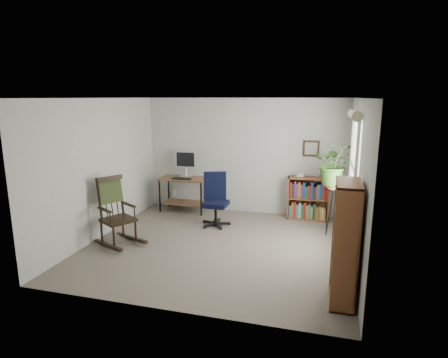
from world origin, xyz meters
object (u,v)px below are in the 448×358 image
(rocking_chair, at_px, (118,211))
(tall_bookshelf, at_px, (345,243))
(desk, at_px, (184,194))
(low_bookshelf, at_px, (308,198))
(office_chair, at_px, (216,200))

(rocking_chair, xyz_separation_m, tall_bookshelf, (3.54, -0.89, 0.16))
(desk, relative_size, low_bookshelf, 1.18)
(desk, height_order, office_chair, office_chair)
(office_chair, height_order, tall_bookshelf, tall_bookshelf)
(rocking_chair, bearing_deg, tall_bookshelf, -73.62)
(office_chair, xyz_separation_m, tall_bookshelf, (2.23, -2.19, 0.22))
(desk, distance_m, rocking_chair, 2.09)
(office_chair, distance_m, low_bookshelf, 1.89)
(desk, xyz_separation_m, rocking_chair, (-0.37, -2.05, 0.21))
(desk, bearing_deg, rocking_chair, -100.33)
(low_bookshelf, bearing_deg, tall_bookshelf, -79.71)
(low_bookshelf, xyz_separation_m, tall_bookshelf, (0.56, -3.06, 0.31))
(tall_bookshelf, bearing_deg, desk, 137.08)
(desk, distance_m, tall_bookshelf, 4.34)
(office_chair, relative_size, tall_bookshelf, 0.70)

